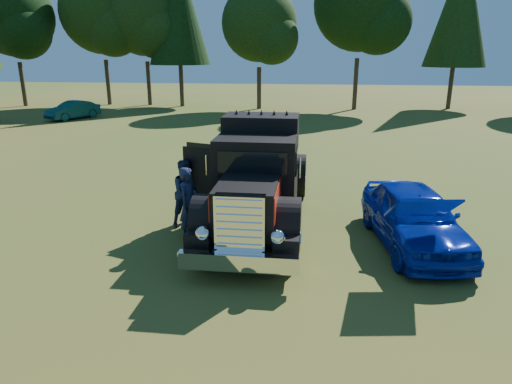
% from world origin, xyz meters
% --- Properties ---
extents(ground, '(120.00, 120.00, 0.00)m').
position_xyz_m(ground, '(0.00, 0.00, 0.00)').
color(ground, '#2C5519').
rests_on(ground, ground).
extents(treeline, '(72.10, 24.07, 13.84)m').
position_xyz_m(treeline, '(-3.03, 27.80, 7.63)').
color(treeline, '#2D2116').
rests_on(treeline, ground).
extents(diamond_t_truck, '(3.34, 7.16, 3.00)m').
position_xyz_m(diamond_t_truck, '(-0.87, 2.23, 1.28)').
color(diamond_t_truck, black).
rests_on(diamond_t_truck, ground).
extents(hotrod_coupe, '(2.40, 4.67, 1.89)m').
position_xyz_m(hotrod_coupe, '(3.12, 1.52, 0.77)').
color(hotrod_coupe, '#0733A4').
rests_on(hotrod_coupe, ground).
extents(spectator_near, '(0.63, 0.80, 1.92)m').
position_xyz_m(spectator_near, '(-2.50, 1.22, 0.96)').
color(spectator_near, '#20224A').
rests_on(spectator_near, ground).
extents(spectator_far, '(1.13, 1.14, 1.86)m').
position_xyz_m(spectator_far, '(-2.84, 2.25, 0.93)').
color(spectator_far, '#1E2F46').
rests_on(spectator_far, ground).
extents(distant_teal_car, '(2.96, 4.07, 1.28)m').
position_xyz_m(distant_teal_car, '(-16.58, 21.70, 0.64)').
color(distant_teal_car, '#092A37').
rests_on(distant_teal_car, ground).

